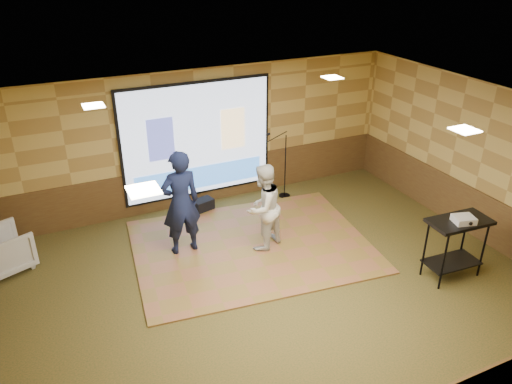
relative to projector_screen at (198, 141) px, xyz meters
name	(u,v)px	position (x,y,z in m)	size (l,w,h in m)	color
ground	(268,287)	(0.00, -3.44, -1.47)	(9.00, 9.00, 0.00)	#2A3819
room_shell	(270,175)	(0.00, -3.44, 0.62)	(9.04, 7.04, 3.02)	tan
wainscot_back	(200,183)	(0.00, 0.04, -1.00)	(9.00, 0.04, 0.95)	#4D2E19
wainscot_right	(470,210)	(4.48, -3.44, -1.00)	(0.04, 7.00, 0.95)	#4D2E19
projector_screen	(198,141)	(0.00, 0.00, 0.00)	(3.32, 0.06, 2.52)	black
downlight_nw	(93,106)	(-2.20, -1.64, 1.50)	(0.32, 0.32, 0.02)	#FEE8BF
downlight_ne	(332,77)	(2.20, -1.64, 1.50)	(0.32, 0.32, 0.02)	#FEE8BF
downlight_sw	(144,190)	(-2.20, -4.94, 1.50)	(0.32, 0.32, 0.02)	#FEE8BF
downlight_se	(465,130)	(2.20, -4.94, 1.50)	(0.32, 0.32, 0.02)	#FEE8BF
dance_floor	(252,246)	(0.28, -2.15, -1.46)	(4.41, 3.36, 0.03)	#925935
player_left	(181,203)	(-0.96, -1.75, -0.44)	(0.73, 0.48, 2.01)	#12193A
player_right	(263,207)	(0.46, -2.26, -0.60)	(0.82, 0.64, 1.68)	silver
av_table	(457,236)	(3.05, -4.46, -0.67)	(1.06, 0.56, 1.11)	black
projector	(464,219)	(3.03, -4.54, -0.31)	(0.33, 0.28, 0.11)	silver
mic_stand	(283,177)	(1.81, -0.49, -0.98)	(0.63, 0.26, 1.61)	black
banquet_chair	(4,250)	(-4.00, -0.96, -1.09)	(0.83, 0.86, 0.78)	gray
duffel_bag	(203,205)	(-0.08, -0.37, -1.34)	(0.43, 0.28, 0.27)	black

